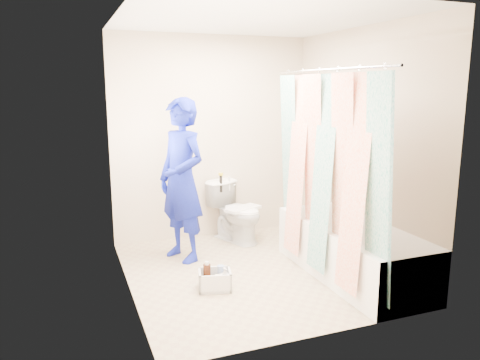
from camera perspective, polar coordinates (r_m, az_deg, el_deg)
name	(u,v)px	position (r m, az deg, el deg)	size (l,w,h in m)	color
floor	(253,272)	(4.73, 1.59, -11.10)	(2.60, 2.60, 0.00)	tan
ceiling	(254,19)	(4.42, 1.77, 19.05)	(2.40, 2.60, 0.02)	white
wall_back	(212,138)	(5.63, -3.42, 5.13)	(2.40, 0.02, 2.40)	#C8B19A
wall_front	(326,176)	(3.27, 10.44, 0.45)	(2.40, 0.02, 2.40)	#C8B19A
wall_left	(124,159)	(4.11, -13.97, 2.51)	(0.02, 2.60, 2.40)	#C8B19A
wall_right	(361,146)	(5.00, 14.52, 4.00)	(0.02, 2.60, 2.40)	#C8B19A
bathtub	(351,249)	(4.67, 13.43, -8.21)	(0.70, 1.75, 0.50)	white
curtain_rod	(328,70)	(4.23, 10.71, 13.08)	(0.02, 0.02, 1.90)	silver
shower_curtain	(324,175)	(4.31, 10.26, 0.62)	(0.06, 1.75, 1.80)	white
toilet	(236,212)	(5.53, -0.45, -3.90)	(0.39, 0.69, 0.71)	silver
tank_lid	(243,209)	(5.44, 0.37, -3.50)	(0.43, 0.19, 0.03)	white
tank_internals	(223,182)	(5.56, -2.08, -0.20)	(0.16, 0.09, 0.23)	black
plumber	(182,180)	(4.88, -7.11, -0.04)	(0.62, 0.41, 1.70)	#0F1B97
cleaning_caddy	(216,281)	(4.33, -2.96, -12.15)	(0.34, 0.30, 0.22)	silver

